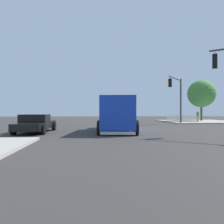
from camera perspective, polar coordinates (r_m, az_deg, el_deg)
The scene contains 8 objects.
ground_plane at distance 19.72m, azimuth 6.28°, elevation -4.52°, with size 100.00×100.00×0.00m, color #33302D.
sidewalk_corner_near at distance 35.06m, azimuth 21.97°, elevation -2.36°, with size 10.23×10.23×0.14m, color #9E998E.
delivery_truck at distance 17.41m, azimuth 1.81°, elevation -0.48°, with size 3.70×8.12×2.68m.
traffic_light_secondary at distance 27.74m, azimuth 17.05°, elevation 4.93°, with size 2.95×3.62×5.70m.
pickup_black at distance 17.30m, azimuth -19.73°, elevation -2.76°, with size 2.36×5.25×1.38m.
pedestrian_near_corner at distance 32.34m, azimuth 21.96°, elevation -0.90°, with size 0.22×0.53×1.55m.
picket_fence_run at distance 39.45m, azimuth 18.79°, elevation -1.28°, with size 6.22×0.05×0.95m.
shade_tree_near at distance 37.25m, azimuth 22.80°, elevation 4.54°, with size 4.38×4.38×6.52m.
Camera 1 is at (3.76, 19.29, 1.61)m, focal length 34.18 mm.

